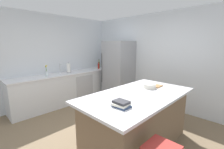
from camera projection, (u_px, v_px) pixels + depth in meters
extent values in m
plane|color=#7A664C|center=(101.00, 137.00, 2.89)|extent=(7.20, 7.20, 0.00)
cube|color=silver|center=(161.00, 61.00, 4.21)|extent=(6.00, 0.10, 2.60)
cube|color=silver|center=(44.00, 60.00, 4.33)|extent=(0.10, 6.00, 2.60)
cube|color=silver|center=(68.00, 88.00, 4.61)|extent=(0.63, 3.17, 0.88)
cube|color=silver|center=(67.00, 73.00, 4.52)|extent=(0.66, 3.20, 0.03)
cube|color=#B2B5BA|center=(85.00, 88.00, 4.66)|extent=(0.01, 0.60, 0.74)
cube|color=#7A6047|center=(137.00, 121.00, 2.62)|extent=(0.95, 1.84, 0.89)
cube|color=silver|center=(138.00, 95.00, 2.53)|extent=(1.11, 2.04, 0.04)
cube|color=#93969B|center=(118.00, 71.00, 4.83)|extent=(0.82, 0.74, 1.85)
cylinder|color=#4C4C51|center=(102.00, 68.00, 4.79)|extent=(0.02, 0.02, 0.92)
cube|color=#B2332D|center=(162.00, 148.00, 1.63)|extent=(0.34, 0.34, 0.03)
cylinder|color=silver|center=(60.00, 73.00, 4.42)|extent=(0.05, 0.05, 0.02)
cylinder|color=silver|center=(60.00, 68.00, 4.39)|extent=(0.02, 0.02, 0.28)
cylinder|color=silver|center=(61.00, 64.00, 4.33)|extent=(0.14, 0.02, 0.02)
cylinder|color=silver|center=(47.00, 74.00, 4.06)|extent=(0.08, 0.08, 0.13)
cylinder|color=#4C7F3D|center=(46.00, 70.00, 4.06)|extent=(0.01, 0.03, 0.19)
sphere|color=yellow|center=(46.00, 67.00, 4.04)|extent=(0.04, 0.04, 0.04)
cylinder|color=#4C7F3D|center=(46.00, 70.00, 4.04)|extent=(0.01, 0.01, 0.22)
sphere|color=yellow|center=(46.00, 66.00, 4.02)|extent=(0.04, 0.04, 0.04)
cylinder|color=#4C7F3D|center=(47.00, 70.00, 4.03)|extent=(0.01, 0.04, 0.22)
sphere|color=yellow|center=(46.00, 66.00, 4.01)|extent=(0.04, 0.04, 0.04)
cylinder|color=gray|center=(69.00, 72.00, 4.57)|extent=(0.14, 0.14, 0.01)
cylinder|color=white|center=(69.00, 68.00, 4.54)|extent=(0.11, 0.11, 0.26)
cylinder|color=gray|center=(68.00, 63.00, 4.51)|extent=(0.02, 0.02, 0.04)
cylinder|color=silver|center=(103.00, 64.00, 5.55)|extent=(0.08, 0.08, 0.23)
cylinder|color=silver|center=(103.00, 60.00, 5.52)|extent=(0.03, 0.03, 0.09)
cylinder|color=black|center=(103.00, 59.00, 5.51)|extent=(0.03, 0.03, 0.01)
cylinder|color=#8CB79E|center=(104.00, 65.00, 5.40)|extent=(0.07, 0.07, 0.26)
cylinder|color=#8CB79E|center=(104.00, 60.00, 5.36)|extent=(0.03, 0.03, 0.09)
cylinder|color=black|center=(104.00, 58.00, 5.35)|extent=(0.03, 0.03, 0.01)
cylinder|color=olive|center=(99.00, 65.00, 5.43)|extent=(0.05, 0.05, 0.22)
cylinder|color=olive|center=(99.00, 61.00, 5.40)|extent=(0.02, 0.02, 0.08)
cylinder|color=black|center=(99.00, 59.00, 5.39)|extent=(0.03, 0.03, 0.01)
cylinder|color=red|center=(99.00, 66.00, 5.33)|extent=(0.05, 0.05, 0.17)
cylinder|color=red|center=(99.00, 63.00, 5.31)|extent=(0.02, 0.02, 0.04)
cylinder|color=black|center=(99.00, 62.00, 5.30)|extent=(0.03, 0.03, 0.01)
cube|color=#334770|center=(121.00, 106.00, 2.00)|extent=(0.23, 0.16, 0.02)
cube|color=silver|center=(121.00, 104.00, 1.99)|extent=(0.23, 0.21, 0.03)
cube|color=#2D2D33|center=(121.00, 102.00, 1.99)|extent=(0.20, 0.15, 0.03)
cylinder|color=silver|center=(150.00, 86.00, 2.85)|extent=(0.23, 0.23, 0.08)
cube|color=#9E7042|center=(153.00, 85.00, 3.03)|extent=(0.31, 0.24, 0.02)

